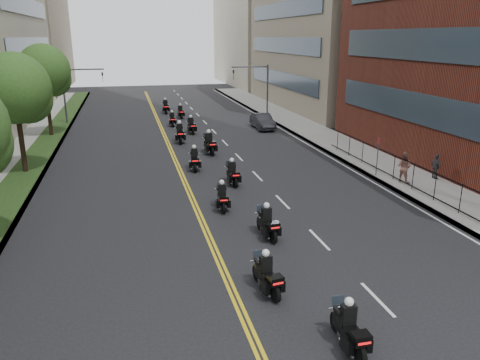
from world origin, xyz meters
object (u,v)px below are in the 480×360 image
object	(u,v)px
motorcycle_1	(349,330)
motorcycle_6	(195,160)
motorcycle_9	(191,126)
pedestrian_b	(404,167)
motorcycle_7	(209,144)
motorcycle_8	(180,134)
motorcycle_4	(222,198)
motorcycle_12	(166,107)
motorcycle_2	(267,276)
motorcycle_5	(232,174)
pedestrian_c	(436,166)
motorcycle_11	(181,112)
parked_sedan	(263,121)
motorcycle_3	(267,224)
motorcycle_10	(172,120)

from	to	relation	value
motorcycle_1	motorcycle_6	bearing A→B (deg)	94.46
motorcycle_9	pedestrian_b	xyz separation A→B (m)	(10.17, -18.35, 0.42)
pedestrian_b	motorcycle_7	bearing A→B (deg)	10.06
motorcycle_8	motorcycle_4	bearing A→B (deg)	-86.53
motorcycle_6	motorcycle_12	world-z (taller)	motorcycle_12
motorcycle_2	motorcycle_5	world-z (taller)	motorcycle_5
motorcycle_12	pedestrian_c	bearing A→B (deg)	-66.43
motorcycle_4	motorcycle_9	size ratio (longest dim) A/B	0.91
motorcycle_5	motorcycle_11	xyz separation A→B (m)	(-0.20, 24.54, -0.01)
motorcycle_12	motorcycle_6	bearing A→B (deg)	-91.14
motorcycle_6	motorcycle_9	bearing A→B (deg)	88.08
motorcycle_1	parked_sedan	bearing A→B (deg)	77.99
motorcycle_12	parked_sedan	bearing A→B (deg)	-55.67
motorcycle_5	parked_sedan	xyz separation A→B (m)	(6.72, 16.55, 0.08)
motorcycle_2	motorcycle_4	world-z (taller)	motorcycle_2
motorcycle_7	motorcycle_12	size ratio (longest dim) A/B	1.04
motorcycle_3	motorcycle_12	xyz separation A→B (m)	(-1.27, 36.23, 0.07)
motorcycle_8	parked_sedan	size ratio (longest dim) A/B	0.57
motorcycle_1	motorcycle_12	world-z (taller)	motorcycle_12
motorcycle_3	motorcycle_9	xyz separation A→B (m)	(-0.03, 23.82, 0.04)
motorcycle_3	pedestrian_b	world-z (taller)	pedestrian_b
motorcycle_6	motorcycle_8	world-z (taller)	motorcycle_8
motorcycle_2	motorcycle_8	bearing A→B (deg)	82.33
motorcycle_6	pedestrian_b	xyz separation A→B (m)	(11.65, -6.19, 0.42)
motorcycle_9	motorcycle_2	bearing A→B (deg)	-95.66
motorcycle_5	motorcycle_12	distance (m)	28.35
motorcycle_2	motorcycle_7	world-z (taller)	motorcycle_7
motorcycle_4	motorcycle_10	world-z (taller)	motorcycle_10
motorcycle_1	motorcycle_8	world-z (taller)	motorcycle_8
motorcycle_3	motorcycle_10	xyz separation A→B (m)	(-1.34, 28.00, -0.02)
motorcycle_8	motorcycle_12	size ratio (longest dim) A/B	1.05
parked_sedan	pedestrian_c	bearing A→B (deg)	-73.37
pedestrian_c	motorcycle_7	bearing A→B (deg)	56.85
parked_sedan	pedestrian_b	bearing A→B (deg)	-80.10
motorcycle_4	parked_sedan	bearing A→B (deg)	73.74
motorcycle_6	motorcycle_7	distance (m)	4.48
pedestrian_c	motorcycle_9	bearing A→B (deg)	41.01
motorcycle_11	motorcycle_5	bearing A→B (deg)	-90.95
motorcycle_11	motorcycle_4	bearing A→B (deg)	-93.90
motorcycle_11	pedestrian_b	size ratio (longest dim) A/B	1.14
motorcycle_5	parked_sedan	world-z (taller)	motorcycle_5
motorcycle_9	motorcycle_3	bearing A→B (deg)	-92.89
motorcycle_2	motorcycle_10	xyz separation A→B (m)	(0.03, 32.45, -0.01)
motorcycle_7	parked_sedan	size ratio (longest dim) A/B	0.57
motorcycle_6	motorcycle_9	xyz separation A→B (m)	(1.48, 12.16, 0.01)
motorcycle_2	motorcycle_4	distance (m)	8.38
motorcycle_9	motorcycle_11	xyz separation A→B (m)	(0.05, 8.63, -0.05)
motorcycle_9	motorcycle_10	xyz separation A→B (m)	(-1.30, 4.18, -0.06)
motorcycle_4	pedestrian_b	size ratio (longest dim) A/B	1.11
motorcycle_11	parked_sedan	xyz separation A→B (m)	(6.92, -7.99, 0.10)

